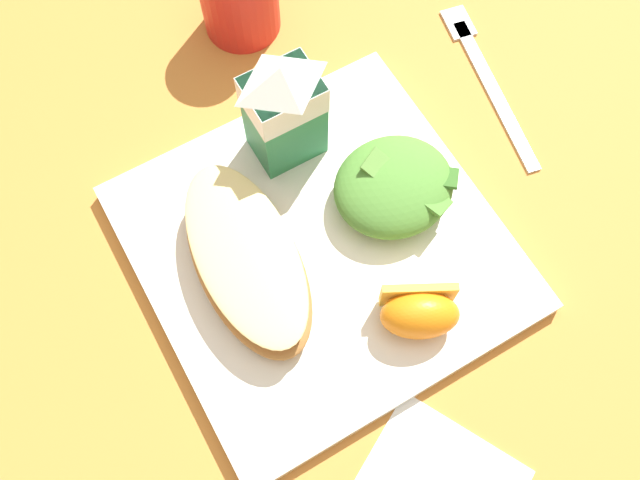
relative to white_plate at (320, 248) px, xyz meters
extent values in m
plane|color=#C67A33|center=(0.00, 0.00, -0.01)|extent=(3.00, 3.00, 0.00)
cube|color=white|center=(0.00, 0.00, 0.00)|extent=(0.28, 0.28, 0.02)
ellipsoid|color=#A87038|center=(-0.06, 0.01, 0.02)|extent=(0.09, 0.18, 0.03)
ellipsoid|color=#B22D19|center=(-0.06, 0.01, 0.03)|extent=(0.08, 0.16, 0.01)
ellipsoid|color=#EAD184|center=(-0.06, 0.01, 0.04)|extent=(0.09, 0.17, 0.01)
ellipsoid|color=#4C8433|center=(0.07, 0.01, 0.03)|extent=(0.10, 0.09, 0.04)
cube|color=#336023|center=(0.11, -0.01, 0.04)|extent=(0.04, 0.04, 0.01)
cube|color=#4C8433|center=(0.09, -0.02, 0.04)|extent=(0.03, 0.04, 0.01)
cube|color=#336023|center=(0.07, 0.01, 0.04)|extent=(0.03, 0.03, 0.02)
cube|color=#5B8E3D|center=(0.07, 0.02, 0.04)|extent=(0.03, 0.04, 0.02)
cube|color=#2D8451|center=(0.02, 0.09, 0.05)|extent=(0.06, 0.04, 0.09)
cube|color=white|center=(0.02, 0.09, 0.08)|extent=(0.06, 0.04, 0.03)
pyramid|color=white|center=(0.02, 0.09, 0.11)|extent=(0.06, 0.04, 0.02)
ellipsoid|color=orange|center=(0.03, -0.09, 0.03)|extent=(0.07, 0.06, 0.04)
cube|color=gold|center=(0.04, -0.08, 0.03)|extent=(0.05, 0.03, 0.03)
cube|color=silver|center=(0.22, 0.05, -0.01)|extent=(0.05, 0.17, 0.01)
cube|color=silver|center=(0.23, 0.14, -0.01)|extent=(0.03, 0.04, 0.01)
camera|label=1|loc=(-0.10, -0.18, 0.52)|focal=38.12mm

